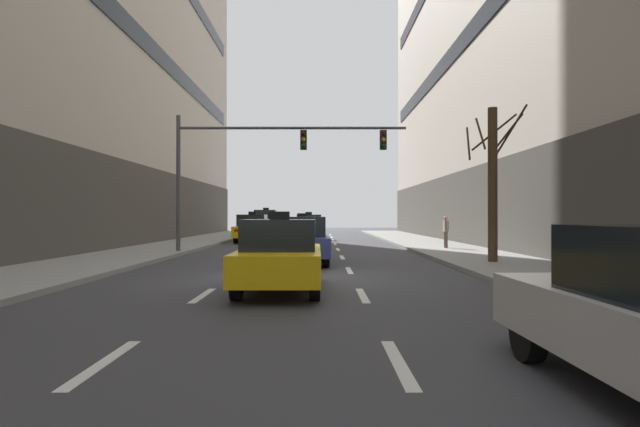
{
  "coord_description": "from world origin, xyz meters",
  "views": [
    {
      "loc": [
        0.78,
        -13.91,
        1.65
      ],
      "look_at": [
        0.59,
        23.96,
        1.83
      ],
      "focal_mm": 29.49,
      "sensor_mm": 36.0,
      "label": 1
    }
  ],
  "objects_px": {
    "taxi_driving_0": "(304,234)",
    "taxi_driving_5": "(283,256)",
    "taxi_driving_1": "(311,227)",
    "car_driving_2": "(304,241)",
    "traffic_signal_0": "(264,154)",
    "pedestrian_0": "(449,230)",
    "street_tree_0": "(496,180)",
    "taxi_driving_4": "(255,229)",
    "taxi_driving_3": "(269,224)"
  },
  "relations": [
    {
      "from": "car_driving_2",
      "to": "taxi_driving_4",
      "type": "height_order",
      "value": "taxi_driving_4"
    },
    {
      "from": "taxi_driving_3",
      "to": "street_tree_0",
      "type": "distance_m",
      "value": 25.35
    },
    {
      "from": "taxi_driving_3",
      "to": "street_tree_0",
      "type": "relative_size",
      "value": 0.86
    },
    {
      "from": "taxi_driving_0",
      "to": "taxi_driving_5",
      "type": "relative_size",
      "value": 1.03
    },
    {
      "from": "car_driving_2",
      "to": "traffic_signal_0",
      "type": "relative_size",
      "value": 0.44
    },
    {
      "from": "taxi_driving_1",
      "to": "traffic_signal_0",
      "type": "distance_m",
      "value": 15.24
    },
    {
      "from": "taxi_driving_1",
      "to": "taxi_driving_4",
      "type": "relative_size",
      "value": 1.02
    },
    {
      "from": "taxi_driving_0",
      "to": "pedestrian_0",
      "type": "distance_m",
      "value": 6.91
    },
    {
      "from": "taxi_driving_0",
      "to": "taxi_driving_4",
      "type": "distance_m",
      "value": 8.03
    },
    {
      "from": "taxi_driving_0",
      "to": "taxi_driving_4",
      "type": "bearing_deg",
      "value": 114.52
    },
    {
      "from": "car_driving_2",
      "to": "traffic_signal_0",
      "type": "height_order",
      "value": "traffic_signal_0"
    },
    {
      "from": "traffic_signal_0",
      "to": "street_tree_0",
      "type": "xyz_separation_m",
      "value": [
        8.28,
        -5.3,
        -1.52
      ]
    },
    {
      "from": "taxi_driving_1",
      "to": "pedestrian_0",
      "type": "height_order",
      "value": "taxi_driving_1"
    },
    {
      "from": "traffic_signal_0",
      "to": "taxi_driving_5",
      "type": "bearing_deg",
      "value": -81.65
    },
    {
      "from": "car_driving_2",
      "to": "pedestrian_0",
      "type": "height_order",
      "value": "pedestrian_0"
    },
    {
      "from": "street_tree_0",
      "to": "taxi_driving_1",
      "type": "bearing_deg",
      "value": 108.15
    },
    {
      "from": "car_driving_2",
      "to": "taxi_driving_4",
      "type": "xyz_separation_m",
      "value": [
        -3.58,
        14.72,
        0.06
      ]
    },
    {
      "from": "taxi_driving_1",
      "to": "pedestrian_0",
      "type": "bearing_deg",
      "value": -61.46
    },
    {
      "from": "taxi_driving_3",
      "to": "car_driving_2",
      "type": "bearing_deg",
      "value": -81.05
    },
    {
      "from": "car_driving_2",
      "to": "pedestrian_0",
      "type": "distance_m",
      "value": 9.53
    },
    {
      "from": "taxi_driving_3",
      "to": "taxi_driving_4",
      "type": "bearing_deg",
      "value": -90.15
    },
    {
      "from": "street_tree_0",
      "to": "pedestrian_0",
      "type": "xyz_separation_m",
      "value": [
        0.24,
        7.52,
        -1.84
      ]
    },
    {
      "from": "taxi_driving_1",
      "to": "taxi_driving_4",
      "type": "xyz_separation_m",
      "value": [
        -3.4,
        -4.63,
        -0.0
      ]
    },
    {
      "from": "taxi_driving_3",
      "to": "pedestrian_0",
      "type": "height_order",
      "value": "taxi_driving_3"
    },
    {
      "from": "taxi_driving_5",
      "to": "traffic_signal_0",
      "type": "xyz_separation_m",
      "value": [
        -1.65,
        11.27,
        3.58
      ]
    },
    {
      "from": "taxi_driving_4",
      "to": "taxi_driving_5",
      "type": "relative_size",
      "value": 1.1
    },
    {
      "from": "taxi_driving_5",
      "to": "taxi_driving_4",
      "type": "bearing_deg",
      "value": 98.9
    },
    {
      "from": "traffic_signal_0",
      "to": "street_tree_0",
      "type": "height_order",
      "value": "traffic_signal_0"
    },
    {
      "from": "taxi_driving_3",
      "to": "pedestrian_0",
      "type": "bearing_deg",
      "value": -57.07
    },
    {
      "from": "taxi_driving_1",
      "to": "taxi_driving_3",
      "type": "xyz_separation_m",
      "value": [
        -3.38,
        3.21,
        0.19
      ]
    },
    {
      "from": "taxi_driving_3",
      "to": "pedestrian_0",
      "type": "distance_m",
      "value": 18.75
    },
    {
      "from": "taxi_driving_4",
      "to": "street_tree_0",
      "type": "height_order",
      "value": "street_tree_0"
    },
    {
      "from": "pedestrian_0",
      "to": "taxi_driving_1",
      "type": "bearing_deg",
      "value": 118.54
    },
    {
      "from": "taxi_driving_3",
      "to": "traffic_signal_0",
      "type": "xyz_separation_m",
      "value": [
        1.67,
        -17.95,
        3.31
      ]
    },
    {
      "from": "taxi_driving_5",
      "to": "pedestrian_0",
      "type": "relative_size",
      "value": 2.81
    },
    {
      "from": "taxi_driving_4",
      "to": "traffic_signal_0",
      "type": "distance_m",
      "value": 10.83
    },
    {
      "from": "taxi_driving_0",
      "to": "car_driving_2",
      "type": "distance_m",
      "value": 7.42
    },
    {
      "from": "taxi_driving_0",
      "to": "taxi_driving_5",
      "type": "bearing_deg",
      "value": -89.93
    },
    {
      "from": "car_driving_2",
      "to": "street_tree_0",
      "type": "relative_size",
      "value": 0.85
    },
    {
      "from": "taxi_driving_1",
      "to": "car_driving_2",
      "type": "xyz_separation_m",
      "value": [
        0.17,
        -19.35,
        -0.06
      ]
    },
    {
      "from": "taxi_driving_0",
      "to": "taxi_driving_4",
      "type": "height_order",
      "value": "taxi_driving_4"
    },
    {
      "from": "car_driving_2",
      "to": "taxi_driving_4",
      "type": "bearing_deg",
      "value": 103.65
    },
    {
      "from": "street_tree_0",
      "to": "taxi_driving_3",
      "type": "bearing_deg",
      "value": 113.17
    },
    {
      "from": "taxi_driving_0",
      "to": "taxi_driving_1",
      "type": "bearing_deg",
      "value": 89.66
    },
    {
      "from": "taxi_driving_0",
      "to": "street_tree_0",
      "type": "bearing_deg",
      "value": -50.68
    },
    {
      "from": "car_driving_2",
      "to": "taxi_driving_0",
      "type": "bearing_deg",
      "value": 91.89
    },
    {
      "from": "pedestrian_0",
      "to": "taxi_driving_0",
      "type": "bearing_deg",
      "value": 175.12
    },
    {
      "from": "taxi_driving_0",
      "to": "taxi_driving_3",
      "type": "relative_size",
      "value": 0.98
    },
    {
      "from": "taxi_driving_5",
      "to": "taxi_driving_1",
      "type": "bearing_deg",
      "value": 89.88
    },
    {
      "from": "taxi_driving_1",
      "to": "taxi_driving_3",
      "type": "relative_size",
      "value": 1.08
    }
  ]
}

